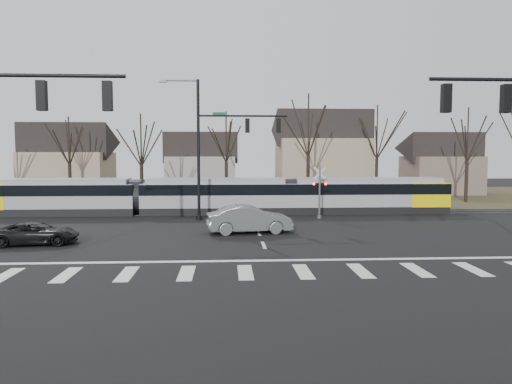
{
  "coord_description": "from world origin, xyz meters",
  "views": [
    {
      "loc": [
        -1.93,
        -24.13,
        4.88
      ],
      "look_at": [
        0.0,
        9.0,
        2.3
      ],
      "focal_mm": 35.0,
      "sensor_mm": 36.0,
      "label": 1
    }
  ],
  "objects": [
    {
      "name": "rail_pair",
      "position": [
        0.0,
        15.8,
        0.03
      ],
      "size": [
        90.0,
        1.52,
        0.06
      ],
      "color": "#59595E",
      "rests_on": "ground"
    },
    {
      "name": "rail_crossing_signal",
      "position": [
        5.0,
        12.79,
        1.89
      ],
      "size": [
        1.08,
        0.36,
        4.0
      ],
      "color": "#59595B",
      "rests_on": "ground"
    },
    {
      "name": "tram",
      "position": [
        -2.98,
        16.0,
        1.57
      ],
      "size": [
        38.06,
        2.83,
        2.88
      ],
      "color": "gray",
      "rests_on": "ground"
    },
    {
      "name": "signal_pole_far",
      "position": [
        -2.41,
        12.5,
        5.7
      ],
      "size": [
        9.28,
        0.44,
        10.2
      ],
      "color": "black",
      "rests_on": "ground"
    },
    {
      "name": "house_c",
      "position": [
        9.0,
        33.0,
        5.23
      ],
      "size": [
        10.8,
        8.64,
        10.1
      ],
      "color": "gray",
      "rests_on": "ground"
    },
    {
      "name": "tree_row",
      "position": [
        2.0,
        26.0,
        5.0
      ],
      "size": [
        59.2,
        7.2,
        10.0
      ],
      "color": "black",
      "rests_on": "ground"
    },
    {
      "name": "suv",
      "position": [
        -12.13,
        2.98,
        0.6
      ],
      "size": [
        3.02,
        4.77,
        1.19
      ],
      "primitive_type": "imported",
      "rotation": [
        0.0,
        0.0,
        1.69
      ],
      "color": "black",
      "rests_on": "ground"
    },
    {
      "name": "crosswalk",
      "position": [
        0.0,
        -4.0,
        0.01
      ],
      "size": [
        27.0,
        2.6,
        0.01
      ],
      "color": "silver",
      "rests_on": "ground"
    },
    {
      "name": "lane_dashes",
      "position": [
        0.0,
        16.0,
        0.01
      ],
      "size": [
        0.18,
        30.0,
        0.01
      ],
      "color": "silver",
      "rests_on": "ground"
    },
    {
      "name": "house_a",
      "position": [
        -20.0,
        34.0,
        4.46
      ],
      "size": [
        9.72,
        8.64,
        8.6
      ],
      "color": "gray",
      "rests_on": "ground"
    },
    {
      "name": "stop_line",
      "position": [
        0.0,
        -1.8,
        0.01
      ],
      "size": [
        28.0,
        0.35,
        0.01
      ],
      "primitive_type": "cube",
      "color": "silver",
      "rests_on": "ground"
    },
    {
      "name": "house_d",
      "position": [
        24.0,
        35.0,
        3.97
      ],
      "size": [
        8.64,
        7.56,
        7.65
      ],
      "color": "#68584C",
      "rests_on": "ground"
    },
    {
      "name": "sedan",
      "position": [
        -0.58,
        6.14,
        0.85
      ],
      "size": [
        3.23,
        5.66,
        1.7
      ],
      "primitive_type": "imported",
      "rotation": [
        0.0,
        0.0,
        1.71
      ],
      "color": "slate",
      "rests_on": "ground"
    },
    {
      "name": "house_b",
      "position": [
        -5.0,
        36.0,
        3.97
      ],
      "size": [
        8.64,
        7.56,
        7.65
      ],
      "color": "gray",
      "rests_on": "ground"
    },
    {
      "name": "grass_verge",
      "position": [
        0.0,
        32.0,
        0.01
      ],
      "size": [
        140.0,
        28.0,
        0.01
      ],
      "primitive_type": "cube",
      "color": "#38331E",
      "rests_on": "ground"
    },
    {
      "name": "ground",
      "position": [
        0.0,
        0.0,
        0.0
      ],
      "size": [
        140.0,
        140.0,
        0.0
      ],
      "primitive_type": "plane",
      "color": "black"
    }
  ]
}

